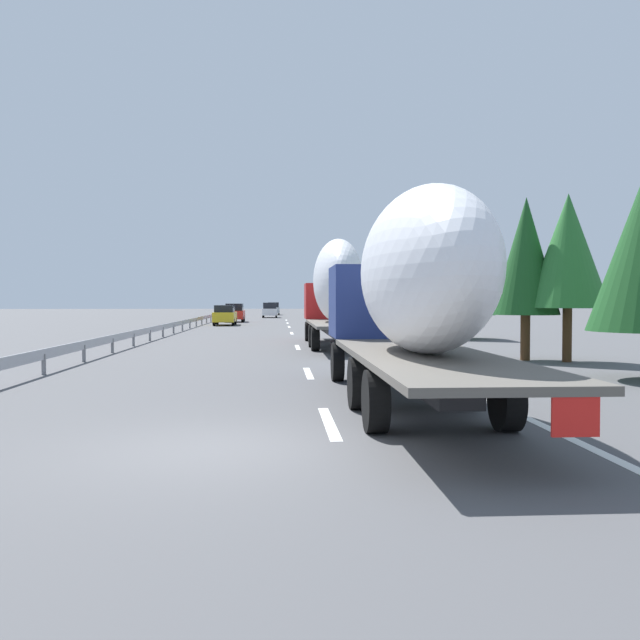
# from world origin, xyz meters

# --- Properties ---
(ground_plane) EXTENTS (260.00, 260.00, 0.00)m
(ground_plane) POSITION_xyz_m (40.00, 0.00, 0.00)
(ground_plane) COLOR #4C4C4F
(lane_stripe_0) EXTENTS (3.20, 0.20, 0.01)m
(lane_stripe_0) POSITION_xyz_m (2.00, -1.80, 0.00)
(lane_stripe_0) COLOR white
(lane_stripe_0) RESTS_ON ground_plane
(lane_stripe_1) EXTENTS (3.20, 0.20, 0.01)m
(lane_stripe_1) POSITION_xyz_m (10.14, -1.80, 0.00)
(lane_stripe_1) COLOR white
(lane_stripe_1) RESTS_ON ground_plane
(lane_stripe_2) EXTENTS (3.20, 0.20, 0.01)m
(lane_stripe_2) POSITION_xyz_m (21.30, -1.80, 0.00)
(lane_stripe_2) COLOR white
(lane_stripe_2) RESTS_ON ground_plane
(lane_stripe_3) EXTENTS (3.20, 0.20, 0.01)m
(lane_stripe_3) POSITION_xyz_m (34.77, -1.80, 0.00)
(lane_stripe_3) COLOR white
(lane_stripe_3) RESTS_ON ground_plane
(lane_stripe_4) EXTENTS (3.20, 0.20, 0.01)m
(lane_stripe_4) POSITION_xyz_m (45.57, -1.80, 0.00)
(lane_stripe_4) COLOR white
(lane_stripe_4) RESTS_ON ground_plane
(lane_stripe_5) EXTENTS (3.20, 0.20, 0.01)m
(lane_stripe_5) POSITION_xyz_m (55.00, -1.80, 0.00)
(lane_stripe_5) COLOR white
(lane_stripe_5) RESTS_ON ground_plane
(lane_stripe_6) EXTENTS (3.20, 0.20, 0.01)m
(lane_stripe_6) POSITION_xyz_m (64.79, -1.80, 0.00)
(lane_stripe_6) COLOR white
(lane_stripe_6) RESTS_ON ground_plane
(edge_line_right) EXTENTS (110.00, 0.20, 0.01)m
(edge_line_right) POSITION_xyz_m (45.00, -5.50, 0.00)
(edge_line_right) COLOR white
(edge_line_right) RESTS_ON ground_plane
(truck_lead) EXTENTS (13.47, 2.55, 4.96)m
(truck_lead) POSITION_xyz_m (21.51, -3.60, 2.72)
(truck_lead) COLOR #B21919
(truck_lead) RESTS_ON ground_plane
(truck_trailing) EXTENTS (13.11, 2.55, 4.26)m
(truck_trailing) POSITION_xyz_m (3.68, -3.60, 2.42)
(truck_trailing) COLOR navy
(truck_trailing) RESTS_ON ground_plane
(car_red_compact) EXTENTS (4.33, 1.90, 1.88)m
(car_red_compact) POSITION_xyz_m (58.59, 3.51, 0.95)
(car_red_compact) COLOR red
(car_red_compact) RESTS_ON ground_plane
(car_silver_hatch) EXTENTS (4.74, 1.84, 1.91)m
(car_silver_hatch) POSITION_xyz_m (92.65, -0.19, 0.96)
(car_silver_hatch) COLOR #ADB2B7
(car_silver_hatch) RESTS_ON ground_plane
(car_white_van) EXTENTS (4.65, 1.87, 1.92)m
(car_white_van) POSITION_xyz_m (76.16, 0.18, 0.96)
(car_white_van) COLOR white
(car_white_van) RESTS_ON ground_plane
(car_yellow_coupe) EXTENTS (4.72, 1.85, 1.78)m
(car_yellow_coupe) POSITION_xyz_m (49.67, 3.80, 0.91)
(car_yellow_coupe) COLOR gold
(car_yellow_coupe) RESTS_ON ground_plane
(road_sign) EXTENTS (0.10, 0.90, 3.18)m
(road_sign) POSITION_xyz_m (46.65, -6.70, 2.20)
(road_sign) COLOR gray
(road_sign) RESTS_ON ground_plane
(tree_0) EXTENTS (2.42, 2.42, 5.94)m
(tree_0) POSITION_xyz_m (14.02, -9.90, 3.78)
(tree_0) COLOR #472D19
(tree_0) RESTS_ON ground_plane
(tree_1) EXTENTS (3.73, 3.73, 5.87)m
(tree_1) POSITION_xyz_m (27.70, -11.35, 3.61)
(tree_1) COLOR #472D19
(tree_1) RESTS_ON ground_plane
(tree_2) EXTENTS (2.85, 2.85, 5.97)m
(tree_2) POSITION_xyz_m (13.30, -11.14, 3.93)
(tree_2) COLOR #472D19
(tree_2) RESTS_ON ground_plane
(tree_4) EXTENTS (2.52, 2.52, 6.71)m
(tree_4) POSITION_xyz_m (83.36, -12.45, 4.12)
(tree_4) COLOR #472D19
(tree_4) RESTS_ON ground_plane
(tree_5) EXTENTS (3.55, 3.55, 5.45)m
(tree_5) POSITION_xyz_m (77.59, -10.26, 3.49)
(tree_5) COLOR #472D19
(tree_5) RESTS_ON ground_plane
(guardrail_median) EXTENTS (94.00, 0.10, 0.76)m
(guardrail_median) POSITION_xyz_m (43.00, 6.00, 0.58)
(guardrail_median) COLOR #9EA0A5
(guardrail_median) RESTS_ON ground_plane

